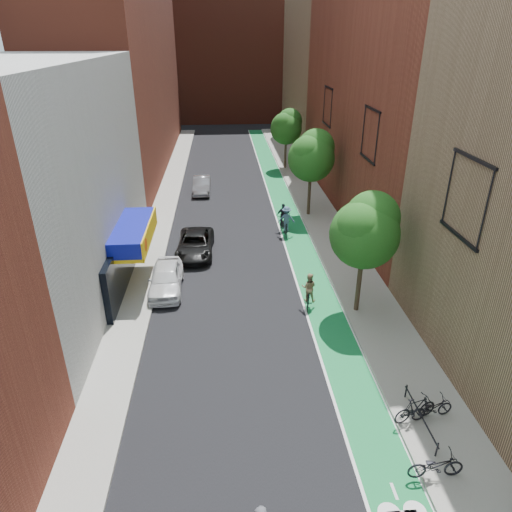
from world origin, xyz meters
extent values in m
plane|color=black|center=(0.00, 0.00, 0.00)|extent=(160.00, 160.00, 0.00)
cube|color=#14763B|center=(4.00, 26.00, 0.01)|extent=(2.00, 68.00, 0.01)
cube|color=gray|center=(-6.00, 26.00, 0.07)|extent=(2.00, 68.00, 0.15)
cube|color=gray|center=(6.50, 26.00, 0.07)|extent=(3.00, 68.00, 0.15)
cube|color=silver|center=(-11.00, 14.00, 6.00)|extent=(8.00, 20.00, 12.00)
cube|color=maroon|center=(-11.00, 42.00, 11.00)|extent=(8.00, 36.00, 22.00)
cube|color=maroon|center=(12.00, 26.00, 11.00)|extent=(8.00, 28.00, 22.00)
cube|color=#8C6B4C|center=(12.00, 50.00, 9.00)|extent=(8.00, 20.00, 18.00)
cube|color=maroon|center=(0.00, 72.00, 10.00)|extent=(30.00, 14.00, 20.00)
cylinder|color=#332619|center=(5.60, 10.00, 1.65)|extent=(0.24, 0.24, 3.30)
sphere|color=#124513|center=(5.60, 10.00, 4.38)|extent=(3.36, 3.36, 3.36)
sphere|color=#124513|center=(6.00, 10.30, 5.10)|extent=(2.64, 2.64, 2.64)
sphere|color=#124513|center=(5.30, 9.70, 4.86)|extent=(2.40, 2.40, 2.40)
cylinder|color=#332619|center=(5.60, 24.00, 1.73)|extent=(0.24, 0.24, 3.47)
sphere|color=#124513|center=(5.60, 24.00, 4.60)|extent=(3.53, 3.53, 3.53)
sphere|color=#124513|center=(6.00, 24.30, 5.36)|extent=(2.77, 2.77, 2.77)
sphere|color=#124513|center=(5.30, 23.70, 5.10)|extent=(2.52, 2.52, 2.52)
cylinder|color=#332619|center=(5.60, 38.00, 1.59)|extent=(0.24, 0.24, 3.19)
sphere|color=#124513|center=(5.60, 38.00, 4.23)|extent=(3.25, 3.25, 3.25)
sphere|color=#124513|center=(6.00, 38.30, 4.93)|extent=(2.55, 2.55, 2.55)
sphere|color=#124513|center=(5.30, 37.70, 4.70)|extent=(2.32, 2.32, 2.32)
imported|color=white|center=(-4.43, 13.00, 0.75)|extent=(1.87, 4.46, 1.51)
imported|color=black|center=(-3.02, 17.64, 0.69)|extent=(2.44, 5.03, 1.38)
imported|color=gray|center=(-3.00, 30.57, 0.71)|extent=(1.53, 4.31, 1.41)
imported|color=black|center=(3.20, 10.62, 0.46)|extent=(0.79, 1.59, 0.92)
imported|color=#9E835C|center=(3.20, 10.72, 1.15)|extent=(0.90, 0.78, 1.60)
imported|color=black|center=(3.22, 21.07, 0.48)|extent=(0.83, 1.89, 0.96)
imported|color=black|center=(3.22, 21.17, 1.20)|extent=(1.03, 0.52, 1.70)
imported|color=black|center=(3.31, 20.13, 0.51)|extent=(0.69, 1.74, 1.02)
imported|color=#405C74|center=(3.31, 20.23, 1.26)|extent=(1.25, 0.82, 1.82)
imported|color=black|center=(6.36, 2.51, 0.59)|extent=(1.76, 0.89, 0.88)
imported|color=black|center=(5.68, 2.43, 0.69)|extent=(1.85, 0.97, 1.07)
imported|color=black|center=(5.40, 0.05, 0.63)|extent=(1.84, 0.66, 0.96)
camera|label=1|loc=(-1.09, -9.62, 13.04)|focal=32.00mm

